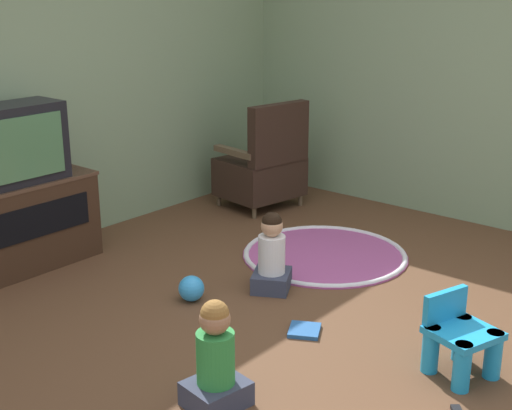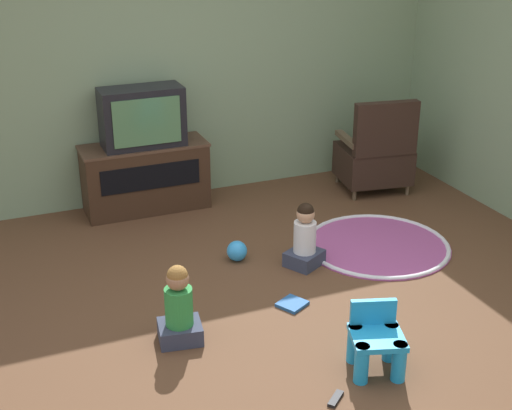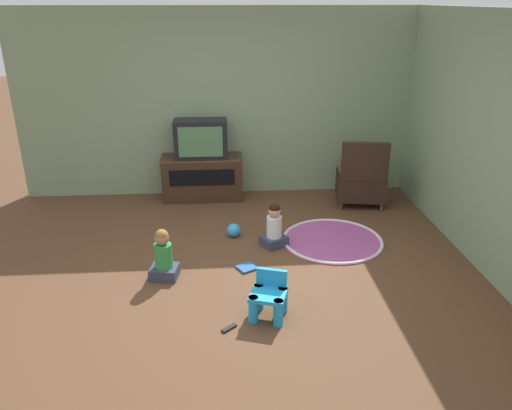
{
  "view_description": "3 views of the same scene",
  "coord_description": "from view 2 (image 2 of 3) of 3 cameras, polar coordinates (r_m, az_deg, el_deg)",
  "views": [
    {
      "loc": [
        -2.94,
        -1.99,
        1.92
      ],
      "look_at": [
        -0.13,
        0.36,
        0.76
      ],
      "focal_mm": 50.0,
      "sensor_mm": 36.0,
      "label": 1
    },
    {
      "loc": [
        -1.85,
        -3.77,
        2.62
      ],
      "look_at": [
        -0.18,
        0.27,
        0.76
      ],
      "focal_mm": 50.0,
      "sensor_mm": 36.0,
      "label": 2
    },
    {
      "loc": [
        -0.2,
        -4.49,
        2.66
      ],
      "look_at": [
        0.15,
        0.39,
        0.63
      ],
      "focal_mm": 35.0,
      "sensor_mm": 36.0,
      "label": 3
    }
  ],
  "objects": [
    {
      "name": "ground_plane",
      "position": [
        4.96,
        3.2,
        -8.88
      ],
      "size": [
        30.0,
        30.0,
        0.0
      ],
      "primitive_type": "plane",
      "color": "brown"
    },
    {
      "name": "wall_back",
      "position": [
        6.63,
        -7.67,
        11.33
      ],
      "size": [
        5.6,
        0.12,
        2.58
      ],
      "color": "gray",
      "rests_on": "ground_plane"
    },
    {
      "name": "tv_cabinet",
      "position": [
        6.56,
        -8.84,
        2.32
      ],
      "size": [
        1.13,
        0.44,
        0.62
      ],
      "color": "#382316",
      "rests_on": "ground_plane"
    },
    {
      "name": "television",
      "position": [
        6.36,
        -9.09,
        6.96
      ],
      "size": [
        0.72,
        0.34,
        0.53
      ],
      "color": "black",
      "rests_on": "tv_cabinet"
    },
    {
      "name": "black_armchair",
      "position": [
        7.0,
        9.54,
        3.89
      ],
      "size": [
        0.72,
        0.66,
        0.94
      ],
      "rotation": [
        0.0,
        0.0,
        2.99
      ],
      "color": "brown",
      "rests_on": "ground_plane"
    },
    {
      "name": "yellow_kid_chair",
      "position": [
        4.41,
        9.58,
        -10.86
      ],
      "size": [
        0.39,
        0.38,
        0.41
      ],
      "rotation": [
        0.0,
        0.0,
        -0.31
      ],
      "color": "#1E99DB",
      "rests_on": "ground_plane"
    },
    {
      "name": "play_mat",
      "position": [
        5.98,
        9.68,
        -3.16
      ],
      "size": [
        1.2,
        1.2,
        0.04
      ],
      "color": "#A54C8C",
      "rests_on": "ground_plane"
    },
    {
      "name": "child_watching_left",
      "position": [
        5.51,
        3.92,
        -2.71
      ],
      "size": [
        0.35,
        0.33,
        0.52
      ],
      "rotation": [
        0.0,
        0.0,
        0.51
      ],
      "color": "#33384C",
      "rests_on": "ground_plane"
    },
    {
      "name": "child_watching_center",
      "position": [
        4.61,
        -6.18,
        -8.25
      ],
      "size": [
        0.31,
        0.28,
        0.54
      ],
      "rotation": [
        0.0,
        0.0,
        -0.16
      ],
      "color": "#33384C",
      "rests_on": "ground_plane"
    },
    {
      "name": "toy_ball",
      "position": [
        5.64,
        -1.53,
        -3.69
      ],
      "size": [
        0.16,
        0.16,
        0.16
      ],
      "color": "#3399E5",
      "rests_on": "ground_plane"
    },
    {
      "name": "book",
      "position": [
        5.07,
        2.92,
        -7.91
      ],
      "size": [
        0.24,
        0.24,
        0.02
      ],
      "rotation": [
        0.0,
        0.0,
        0.5
      ],
      "color": "#235699",
      "rests_on": "ground_plane"
    },
    {
      "name": "remote_control",
      "position": [
        4.24,
        6.39,
        -15.15
      ],
      "size": [
        0.14,
        0.13,
        0.02
      ],
      "rotation": [
        0.0,
        0.0,
        0.71
      ],
      "color": "black",
      "rests_on": "ground_plane"
    }
  ]
}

